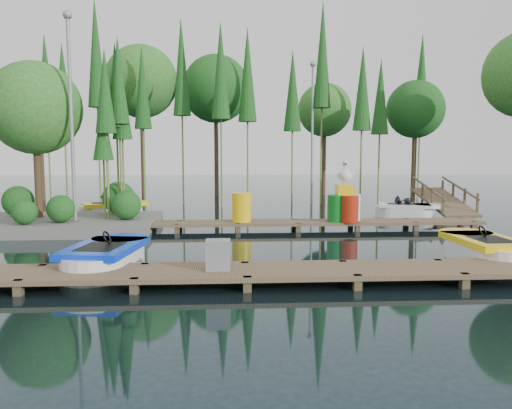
{
  "coord_description": "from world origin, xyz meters",
  "views": [
    {
      "loc": [
        -0.38,
        -14.5,
        2.68
      ],
      "look_at": [
        0.5,
        0.5,
        1.1
      ],
      "focal_mm": 35.0,
      "sensor_mm": 36.0,
      "label": 1
    }
  ],
  "objects": [
    {
      "name": "tree_screen",
      "position": [
        -2.04,
        10.6,
        6.12
      ],
      "size": [
        34.42,
        18.53,
        10.31
      ],
      "color": "#48331E",
      "rests_on": "ground"
    },
    {
      "name": "drum_cluster",
      "position": [
        3.7,
        2.34,
        0.92
      ],
      "size": [
        1.22,
        1.12,
        2.11
      ],
      "color": "#0C6D1B",
      "rests_on": "far_dock"
    },
    {
      "name": "seagull_post",
      "position": [
        3.62,
        2.5,
        0.83
      ],
      "size": [
        0.49,
        0.26,
        0.78
      ],
      "color": "gray",
      "rests_on": "far_dock"
    },
    {
      "name": "far_dock",
      "position": [
        1.0,
        2.5,
        0.23
      ],
      "size": [
        15.0,
        1.2,
        0.5
      ],
      "color": "brown",
      "rests_on": "ground"
    },
    {
      "name": "ground_plane",
      "position": [
        0.0,
        0.0,
        0.0
      ],
      "size": [
        90.0,
        90.0,
        0.0
      ],
      "primitive_type": "plane",
      "color": "#1A2B31"
    },
    {
      "name": "utility_cabinet",
      "position": [
        -0.57,
        -4.5,
        0.6
      ],
      "size": [
        0.5,
        0.42,
        0.61
      ],
      "primitive_type": "cube",
      "color": "gray",
      "rests_on": "near_dock"
    },
    {
      "name": "lamp_island",
      "position": [
        -5.5,
        2.5,
        4.26
      ],
      "size": [
        0.3,
        0.3,
        7.25
      ],
      "color": "gray",
      "rests_on": "ground"
    },
    {
      "name": "boat_yellow_near",
      "position": [
        5.88,
        -2.88,
        0.28
      ],
      "size": [
        1.42,
        2.97,
        0.99
      ],
      "rotation": [
        0.0,
        0.0,
        0.12
      ],
      "color": "white",
      "rests_on": "ground"
    },
    {
      "name": "yellow_barrel",
      "position": [
        0.12,
        2.5,
        0.8
      ],
      "size": [
        0.66,
        0.66,
        0.99
      ],
      "primitive_type": "cylinder",
      "color": "yellow",
      "rests_on": "far_dock"
    },
    {
      "name": "boat_blue",
      "position": [
        -3.1,
        -3.32,
        0.29
      ],
      "size": [
        1.77,
        3.14,
        1.0
      ],
      "rotation": [
        0.0,
        0.0,
        -0.15
      ],
      "color": "white",
      "rests_on": "ground"
    },
    {
      "name": "ramp",
      "position": [
        9.0,
        6.5,
        0.59
      ],
      "size": [
        1.5,
        3.94,
        1.49
      ],
      "color": "brown",
      "rests_on": "ground"
    },
    {
      "name": "near_dock",
      "position": [
        0.0,
        -4.5,
        0.23
      ],
      "size": [
        18.0,
        1.5,
        0.5
      ],
      "color": "brown",
      "rests_on": "ground"
    },
    {
      "name": "boat_yellow_far",
      "position": [
        -5.13,
        6.32,
        0.31
      ],
      "size": [
        3.17,
        2.29,
        1.45
      ],
      "rotation": [
        0.0,
        0.0,
        0.04
      ],
      "color": "white",
      "rests_on": "ground"
    },
    {
      "name": "boat_white_far",
      "position": [
        7.0,
        5.57,
        0.28
      ],
      "size": [
        2.84,
        1.87,
        1.24
      ],
      "rotation": [
        0.0,
        0.0,
        0.41
      ],
      "color": "white",
      "rests_on": "ground"
    },
    {
      "name": "lamp_rear",
      "position": [
        4.0,
        11.0,
        4.26
      ],
      "size": [
        0.3,
        0.3,
        7.25
      ],
      "color": "gray",
      "rests_on": "ground"
    },
    {
      "name": "island",
      "position": [
        -6.3,
        3.29,
        3.18
      ],
      "size": [
        6.2,
        4.2,
        6.75
      ],
      "color": "slate",
      "rests_on": "ground"
    }
  ]
}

